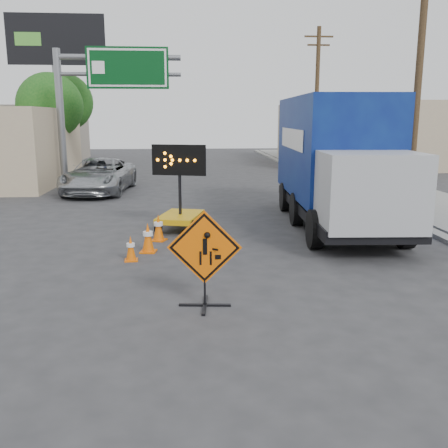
{
  "coord_description": "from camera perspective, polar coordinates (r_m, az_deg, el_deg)",
  "views": [
    {
      "loc": [
        -0.39,
        -7.9,
        3.53
      ],
      "look_at": [
        0.4,
        2.1,
        1.38
      ],
      "focal_mm": 40.0,
      "sensor_mm": 36.0,
      "label": 1
    }
  ],
  "objects": [
    {
      "name": "ground",
      "position": [
        8.66,
        -1.59,
        -11.95
      ],
      "size": [
        100.0,
        100.0,
        0.0
      ],
      "primitive_type": "plane",
      "color": "#2D2D30",
      "rests_on": "ground"
    },
    {
      "name": "curb_right",
      "position": [
        24.37,
        13.71,
        3.58
      ],
      "size": [
        0.4,
        60.0,
        0.12
      ],
      "primitive_type": "cube",
      "color": "gray",
      "rests_on": "ground"
    },
    {
      "name": "sidewalk_right",
      "position": [
        25.18,
        18.71,
        3.58
      ],
      "size": [
        4.0,
        60.0,
        0.15
      ],
      "primitive_type": "cube",
      "color": "gray",
      "rests_on": "ground"
    },
    {
      "name": "storefront_left_far",
      "position": [
        44.39,
        -24.06,
        9.36
      ],
      "size": [
        12.0,
        10.0,
        4.4
      ],
      "primitive_type": "cube",
      "color": "gray",
      "rests_on": "ground"
    },
    {
      "name": "building_right_far",
      "position": [
        40.21,
        15.18,
        9.94
      ],
      "size": [
        10.0,
        14.0,
        4.6
      ],
      "primitive_type": "cube",
      "color": "tan",
      "rests_on": "ground"
    },
    {
      "name": "highway_gantry",
      "position": [
        26.21,
        -13.87,
        15.14
      ],
      "size": [
        6.18,
        0.38,
        6.9
      ],
      "color": "slate",
      "rests_on": "ground"
    },
    {
      "name": "billboard",
      "position": [
        34.9,
        -18.58,
        17.8
      ],
      "size": [
        6.1,
        0.54,
        9.85
      ],
      "color": "slate",
      "rests_on": "ground"
    },
    {
      "name": "utility_pole_near",
      "position": [
        19.8,
        21.29,
        14.66
      ],
      "size": [
        1.8,
        0.26,
        9.0
      ],
      "color": "#4D3621",
      "rests_on": "ground"
    },
    {
      "name": "utility_pole_far",
      "position": [
        33.0,
        10.54,
        13.92
      ],
      "size": [
        1.8,
        0.26,
        9.0
      ],
      "color": "#4D3621",
      "rests_on": "ground"
    },
    {
      "name": "tree_left_near",
      "position": [
        30.86,
        -19.27,
        12.63
      ],
      "size": [
        3.71,
        3.71,
        6.03
      ],
      "color": "#4D3621",
      "rests_on": "ground"
    },
    {
      "name": "tree_left_far",
      "position": [
        38.88,
        -17.78,
        13.12
      ],
      "size": [
        4.1,
        4.1,
        6.66
      ],
      "color": "#4D3621",
      "rests_on": "ground"
    },
    {
      "name": "construction_sign",
      "position": [
        9.34,
        -2.24,
        -3.76
      ],
      "size": [
        1.4,
        0.99,
        1.86
      ],
      "rotation": [
        0.0,
        0.0,
        -0.1
      ],
      "color": "black",
      "rests_on": "ground"
    },
    {
      "name": "arrow_board",
      "position": [
        15.88,
        -5.02,
        1.48
      ],
      "size": [
        1.67,
        2.13,
        2.71
      ],
      "rotation": [
        0.0,
        0.0,
        -0.27
      ],
      "color": "#C7950B",
      "rests_on": "ground"
    },
    {
      "name": "pickup_truck",
      "position": [
        24.56,
        -14.07,
        5.39
      ],
      "size": [
        3.16,
        6.02,
        1.62
      ],
      "primitive_type": "imported",
      "rotation": [
        0.0,
        0.0,
        -0.08
      ],
      "color": "#A4A7AB",
      "rests_on": "ground"
    },
    {
      "name": "box_truck",
      "position": [
        16.76,
        12.64,
        6.23
      ],
      "size": [
        3.2,
        8.94,
        4.19
      ],
      "rotation": [
        0.0,
        0.0,
        -0.06
      ],
      "color": "black",
      "rests_on": "ground"
    },
    {
      "name": "cone_a",
      "position": [
        12.7,
        -10.61,
        -2.74
      ],
      "size": [
        0.35,
        0.35,
        0.64
      ],
      "rotation": [
        0.0,
        0.0,
        0.08
      ],
      "color": "#E65C04",
      "rests_on": "ground"
    },
    {
      "name": "cone_b",
      "position": [
        13.41,
        -8.69,
        -1.53
      ],
      "size": [
        0.46,
        0.46,
        0.8
      ],
      "rotation": [
        0.0,
        0.0,
        -0.16
      ],
      "color": "#E65C04",
      "rests_on": "ground"
    },
    {
      "name": "cone_c",
      "position": [
        14.61,
        -7.5,
        -0.39
      ],
      "size": [
        0.52,
        0.52,
        0.78
      ],
      "rotation": [
        0.0,
        0.0,
        -0.39
      ],
      "color": "#E65C04",
      "rests_on": "ground"
    }
  ]
}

